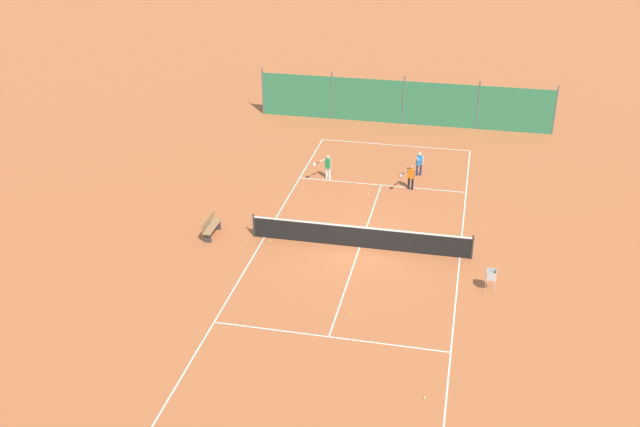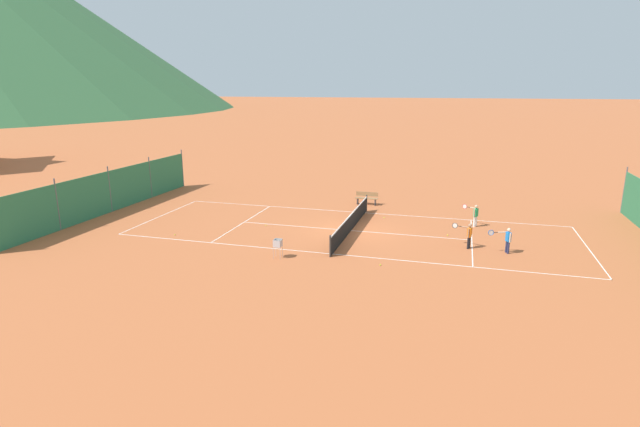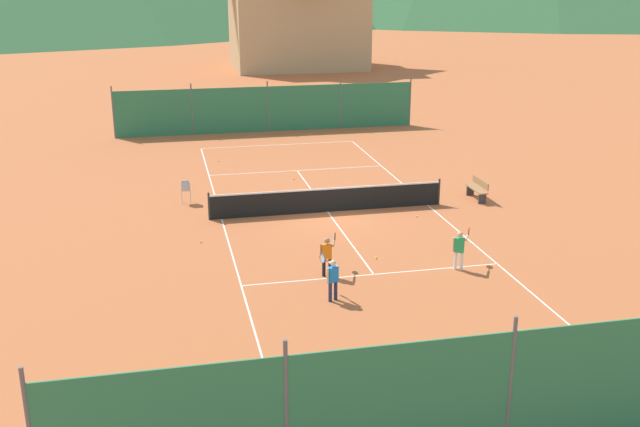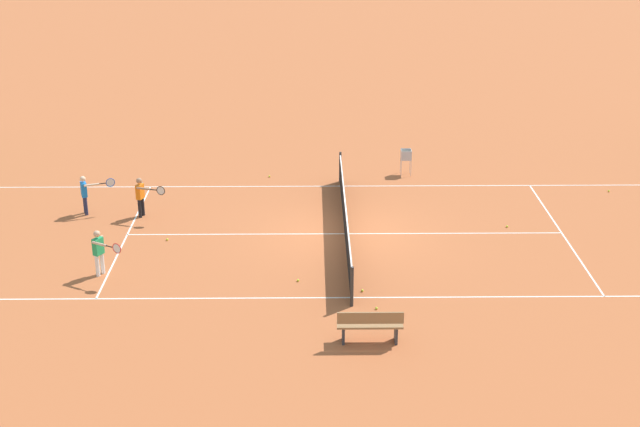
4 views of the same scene
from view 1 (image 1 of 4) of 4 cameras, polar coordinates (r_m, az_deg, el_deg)
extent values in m
plane|color=#B25B33|center=(31.05, 3.05, -2.58)|extent=(600.00, 600.00, 0.00)
cube|color=white|center=(41.76, 5.73, 5.21)|extent=(8.25, 0.05, 0.01)
cube|color=white|center=(30.77, 10.61, -3.32)|extent=(0.05, 23.85, 0.01)
cube|color=white|center=(31.84, -4.25, -1.82)|extent=(0.05, 23.85, 0.01)
cube|color=white|center=(25.71, 0.68, -9.37)|extent=(8.20, 0.05, 0.01)
cube|color=white|center=(36.72, 4.68, 2.18)|extent=(8.20, 0.05, 0.01)
cube|color=white|center=(31.04, 3.05, -2.58)|extent=(0.05, 12.80, 0.01)
cylinder|color=#2D2D2D|center=(30.52, 11.53, -2.54)|extent=(0.08, 0.08, 1.06)
cylinder|color=#2D2D2D|center=(31.72, -5.07, -0.90)|extent=(0.08, 0.08, 1.06)
cube|color=black|center=(30.83, 3.07, -1.84)|extent=(9.10, 0.02, 0.91)
cube|color=white|center=(30.60, 3.09, -1.06)|extent=(9.10, 0.04, 0.06)
cube|color=#2D754C|center=(44.70, 6.38, 8.40)|extent=(17.20, 0.04, 2.60)
cylinder|color=#59595E|center=(44.70, 17.49, 7.52)|extent=(0.08, 0.08, 2.90)
cylinder|color=#59595E|center=(44.47, 11.95, 8.09)|extent=(0.08, 0.08, 2.90)
cylinder|color=#59595E|center=(44.66, 6.39, 8.58)|extent=(0.08, 0.08, 2.90)
cylinder|color=#59595E|center=(45.25, 0.91, 8.98)|extent=(0.08, 0.08, 2.90)
cylinder|color=#59595E|center=(46.24, -4.39, 9.29)|extent=(0.08, 0.08, 2.90)
cylinder|color=black|center=(36.27, 7.06, 2.25)|extent=(0.10, 0.10, 0.59)
cylinder|color=black|center=(36.34, 6.78, 2.31)|extent=(0.10, 0.10, 0.59)
cube|color=orange|center=(36.09, 6.96, 3.03)|extent=(0.32, 0.24, 0.46)
sphere|color=#A37556|center=(35.96, 6.99, 3.54)|extent=(0.18, 0.18, 0.18)
cylinder|color=#A37556|center=(36.03, 7.23, 2.98)|extent=(0.07, 0.07, 0.46)
cylinder|color=#A37556|center=(35.89, 6.57, 3.23)|extent=(0.20, 0.45, 0.07)
cylinder|color=black|center=(35.61, 6.35, 3.05)|extent=(0.09, 0.21, 0.03)
torus|color=black|center=(35.41, 6.19, 2.92)|extent=(0.11, 0.28, 0.28)
cylinder|color=silver|center=(35.41, 6.19, 2.92)|extent=(0.08, 0.24, 0.25)
cylinder|color=white|center=(37.11, 0.73, 3.04)|extent=(0.11, 0.11, 0.59)
cylinder|color=white|center=(37.22, 0.51, 3.11)|extent=(0.11, 0.11, 0.59)
cube|color=#239E5B|center=(36.96, 0.62, 3.82)|extent=(0.33, 0.28, 0.46)
sphere|color=tan|center=(36.82, 0.63, 4.32)|extent=(0.18, 0.18, 0.18)
cylinder|color=tan|center=(36.85, 0.84, 3.75)|extent=(0.07, 0.07, 0.46)
cylinder|color=tan|center=(36.84, 0.18, 4.05)|extent=(0.28, 0.43, 0.07)
cylinder|color=black|center=(36.61, -0.17, 3.90)|extent=(0.13, 0.20, 0.03)
torus|color=red|center=(36.44, -0.43, 3.79)|extent=(0.16, 0.26, 0.28)
cylinder|color=silver|center=(36.44, -0.43, 3.79)|extent=(0.13, 0.22, 0.25)
cylinder|color=#23284C|center=(37.93, 7.67, 3.32)|extent=(0.10, 0.10, 0.58)
cylinder|color=#23284C|center=(37.88, 7.40, 3.30)|extent=(0.10, 0.10, 0.58)
cube|color=blue|center=(37.71, 7.58, 4.03)|extent=(0.32, 0.25, 0.45)
sphere|color=beige|center=(37.58, 7.62, 4.51)|extent=(0.18, 0.18, 0.18)
cylinder|color=beige|center=(37.76, 7.84, 4.05)|extent=(0.07, 0.07, 0.45)
cylinder|color=beige|center=(37.39, 7.44, 4.14)|extent=(0.23, 0.44, 0.07)
cylinder|color=black|center=(37.10, 7.58, 3.95)|extent=(0.10, 0.20, 0.03)
torus|color=#1E4CB2|center=(36.89, 7.68, 3.80)|extent=(0.12, 0.27, 0.28)
cylinder|color=silver|center=(36.89, 7.68, 3.80)|extent=(0.10, 0.23, 0.25)
sphere|color=#CCE033|center=(23.43, 7.96, -13.74)|extent=(0.07, 0.07, 0.07)
sphere|color=#CCE033|center=(32.92, 12.43, -1.36)|extent=(0.07, 0.07, 0.07)
sphere|color=#CCE033|center=(31.50, -5.67, -2.16)|extent=(0.07, 0.07, 0.07)
sphere|color=#CCE033|center=(31.49, -3.83, -2.09)|extent=(0.07, 0.07, 0.07)
sphere|color=#CCE033|center=(35.64, 3.70, 1.49)|extent=(0.07, 0.07, 0.07)
sphere|color=#CCE033|center=(26.87, 2.26, -7.56)|extent=(0.07, 0.07, 0.07)
sphere|color=#CCE033|center=(32.75, -2.04, -0.85)|extent=(0.07, 0.07, 0.07)
cylinder|color=#B7B7BC|center=(28.82, 13.18, -5.18)|extent=(0.02, 0.02, 0.55)
cylinder|color=#B7B7BC|center=(28.80, 12.51, -5.11)|extent=(0.02, 0.02, 0.55)
cylinder|color=#B7B7BC|center=(28.53, 13.18, -5.53)|extent=(0.02, 0.02, 0.55)
cylinder|color=#B7B7BC|center=(28.51, 12.49, -5.47)|extent=(0.02, 0.02, 0.55)
cube|color=#B7B7BC|center=(28.52, 12.90, -4.84)|extent=(0.34, 0.34, 0.02)
cube|color=#B7B7BC|center=(28.59, 12.93, -4.38)|extent=(0.34, 0.02, 0.34)
cube|color=#B7B7BC|center=(28.29, 12.93, -4.73)|extent=(0.34, 0.02, 0.34)
cube|color=#B7B7BC|center=(28.45, 13.27, -4.59)|extent=(0.02, 0.34, 0.34)
cube|color=#B7B7BC|center=(28.43, 12.59, -4.53)|extent=(0.02, 0.34, 0.34)
sphere|color=#CCE033|center=(28.61, 12.88, -4.63)|extent=(0.07, 0.07, 0.07)
sphere|color=#CCE033|center=(28.55, 12.94, -4.72)|extent=(0.07, 0.07, 0.07)
sphere|color=#CCE033|center=(28.48, 12.66, -4.76)|extent=(0.07, 0.07, 0.07)
sphere|color=#CCE033|center=(28.51, 12.99, -4.76)|extent=(0.07, 0.07, 0.07)
sphere|color=#CCE033|center=(28.55, 12.93, -4.70)|extent=(0.07, 0.07, 0.07)
sphere|color=#CCE033|center=(28.55, 12.63, -4.68)|extent=(0.07, 0.07, 0.07)
sphere|color=#CCE033|center=(28.57, 13.04, -4.57)|extent=(0.07, 0.07, 0.07)
sphere|color=#CCE033|center=(28.51, 13.15, -4.65)|extent=(0.07, 0.07, 0.07)
sphere|color=#CCE033|center=(28.58, 13.13, -4.56)|extent=(0.07, 0.07, 0.07)
sphere|color=#CCE033|center=(28.46, 13.12, -4.71)|extent=(0.07, 0.07, 0.07)
sphere|color=#CCE033|center=(28.43, 13.03, -4.73)|extent=(0.07, 0.07, 0.07)
sphere|color=#CCE033|center=(28.47, 12.76, -4.65)|extent=(0.07, 0.07, 0.07)
cube|color=olive|center=(32.01, -8.23, -1.00)|extent=(0.36, 1.50, 0.05)
cube|color=olive|center=(31.94, -8.53, -0.55)|extent=(0.04, 1.50, 0.28)
cube|color=#333338|center=(32.61, -7.85, -0.86)|extent=(0.32, 0.06, 0.44)
cube|color=#333338|center=(31.62, -8.57, -1.84)|extent=(0.32, 0.06, 0.44)
camera|label=2|loc=(39.70, 45.64, 8.05)|focal=28.00mm
camera|label=3|loc=(54.10, 15.14, 19.18)|focal=42.00mm
camera|label=4|loc=(39.89, -34.30, 15.24)|focal=50.00mm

